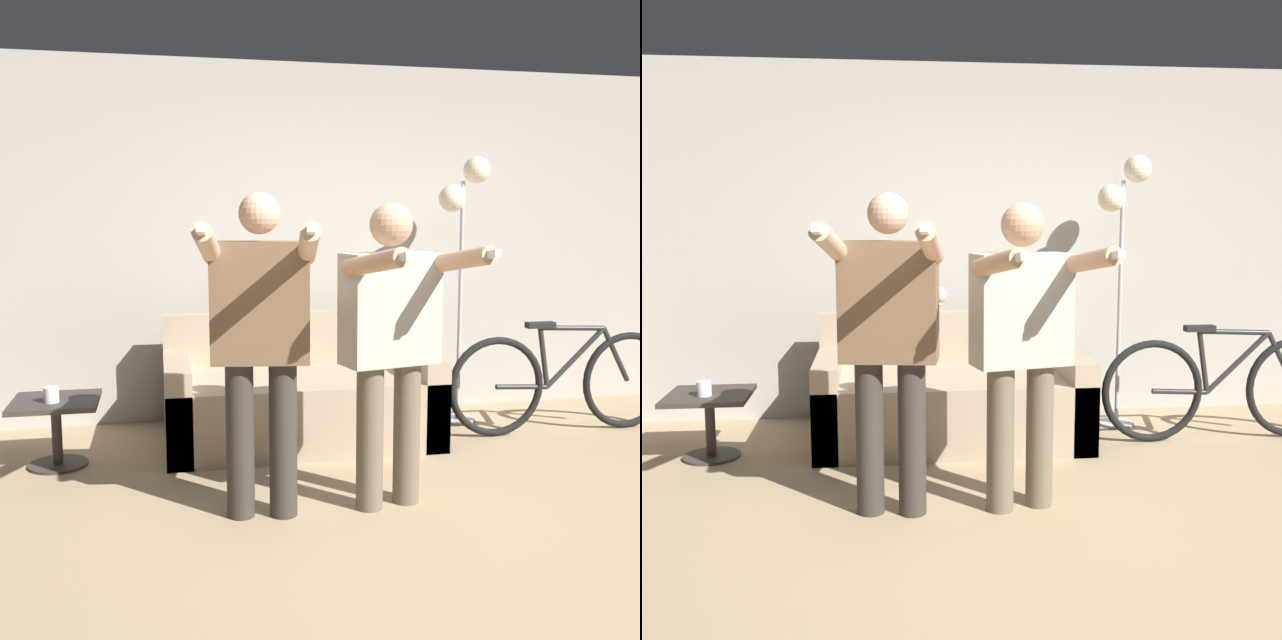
% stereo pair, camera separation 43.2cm
% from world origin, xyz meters
% --- Properties ---
extents(ground_plane, '(16.00, 16.00, 0.00)m').
position_xyz_m(ground_plane, '(0.00, 0.00, 0.00)').
color(ground_plane, tan).
extents(wall_back, '(10.00, 0.05, 2.60)m').
position_xyz_m(wall_back, '(0.00, 2.43, 1.30)').
color(wall_back, '#B7B2A8').
rests_on(wall_back, ground_plane).
extents(couch, '(1.77, 0.94, 0.83)m').
position_xyz_m(couch, '(-0.30, 1.75, 0.28)').
color(couch, tan).
rests_on(couch, ground_plane).
extents(person_left, '(0.61, 0.72, 1.61)m').
position_xyz_m(person_left, '(-0.72, 0.49, 0.94)').
color(person_left, '#38332D').
rests_on(person_left, ground_plane).
extents(person_right, '(0.65, 0.76, 1.56)m').
position_xyz_m(person_right, '(-0.05, 0.49, 0.91)').
color(person_right, '#6B604C').
rests_on(person_right, ground_plane).
extents(cat, '(0.47, 0.12, 0.17)m').
position_xyz_m(cat, '(-0.46, 2.11, 0.90)').
color(cat, '#B7AD9E').
rests_on(cat, couch).
extents(floor_lamp, '(0.37, 0.26, 1.92)m').
position_xyz_m(floor_lamp, '(0.94, 1.96, 1.51)').
color(floor_lamp, '#B2B2B7').
rests_on(floor_lamp, ground_plane).
extents(side_table, '(0.50, 0.50, 0.41)m').
position_xyz_m(side_table, '(-1.82, 1.52, 0.30)').
color(side_table, '#38332D').
rests_on(side_table, ground_plane).
extents(cup, '(0.09, 0.09, 0.09)m').
position_xyz_m(cup, '(-1.83, 1.46, 0.46)').
color(cup, white).
rests_on(cup, side_table).
extents(bicycle, '(1.69, 0.07, 0.78)m').
position_xyz_m(bicycle, '(1.53, 1.54, 0.36)').
color(bicycle, black).
rests_on(bicycle, ground_plane).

